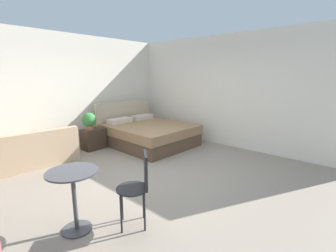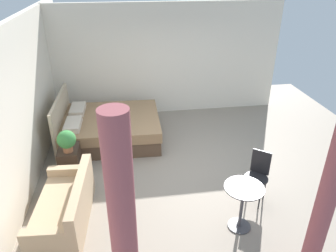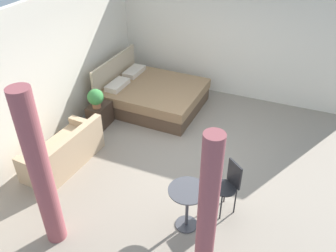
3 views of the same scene
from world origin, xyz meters
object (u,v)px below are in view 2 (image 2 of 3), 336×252
at_px(cafe_chair_near_window, 258,172).
at_px(potted_plant, 67,140).
at_px(nightstand, 70,160).
at_px(bed, 108,127).
at_px(couch, 66,209).
at_px(balcony_table, 243,200).

bearing_deg(cafe_chair_near_window, potted_plant, 69.05).
relative_size(nightstand, cafe_chair_near_window, 0.58).
height_order(nightstand, cafe_chair_near_window, cafe_chair_near_window).
xyz_separation_m(bed, potted_plant, (-1.29, 0.70, 0.45)).
distance_m(couch, balcony_table, 2.70).
relative_size(couch, cafe_chair_near_window, 1.77).
height_order(couch, nightstand, couch).
height_order(couch, cafe_chair_near_window, cafe_chair_near_window).
bearing_deg(nightstand, cafe_chair_near_window, -112.37).
distance_m(bed, cafe_chair_near_window, 3.56).
bearing_deg(couch, balcony_table, -100.63).
height_order(nightstand, balcony_table, balcony_table).
bearing_deg(potted_plant, couch, -176.38).
relative_size(bed, balcony_table, 2.95).
bearing_deg(potted_plant, bed, -28.57).
xyz_separation_m(couch, cafe_chair_near_window, (0.09, -3.13, 0.30)).
bearing_deg(bed, nightstand, 148.78).
distance_m(bed, nightstand, 1.39).
relative_size(bed, potted_plant, 5.24).
xyz_separation_m(nightstand, balcony_table, (-1.91, -2.75, 0.27)).
xyz_separation_m(nightstand, potted_plant, (-0.10, -0.02, 0.49)).
height_order(couch, balcony_table, balcony_table).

